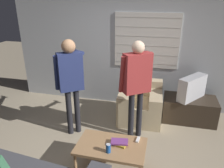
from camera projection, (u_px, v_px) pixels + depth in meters
ground_plane at (103, 159)px, 3.39m from camera, size 16.00×16.00×0.00m
wall_back at (128, 49)px, 4.73m from camera, size 5.20×0.08×2.55m
armchair_beige at (140, 104)px, 4.41m from camera, size 0.87×0.86×0.76m
coffee_table at (111, 147)px, 3.06m from camera, size 0.97×0.59×0.42m
tv_stand at (189, 109)px, 4.39m from camera, size 1.02×0.57×0.48m
tv at (192, 88)px, 4.22m from camera, size 0.57×0.66×0.46m
person_left_standing at (70, 76)px, 3.67m from camera, size 0.50×0.85×1.72m
person_right_standing at (136, 79)px, 3.56m from camera, size 0.54×0.84×1.72m
book_stack at (119, 143)px, 3.06m from camera, size 0.26×0.18×0.06m
soda_can at (108, 148)px, 2.89m from camera, size 0.07×0.07×0.13m
spare_remote at (138, 140)px, 3.14m from camera, size 0.05×0.13×0.02m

